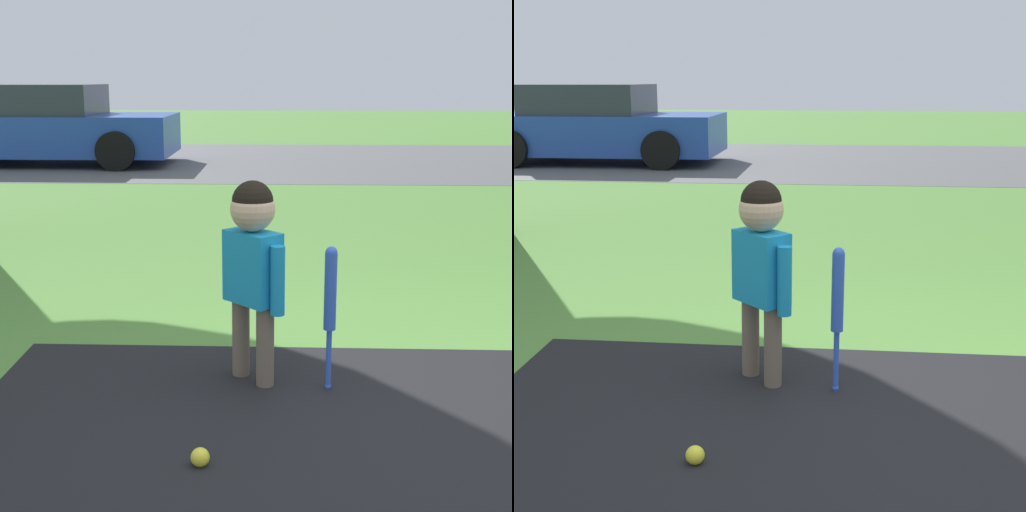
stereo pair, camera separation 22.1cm
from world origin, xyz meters
TOP-DOWN VIEW (x-y plane):
  - ground_plane at (0.00, 0.00)m, footprint 60.00×60.00m
  - street_strip at (0.00, 10.05)m, footprint 40.00×6.00m
  - child at (-0.79, 0.57)m, footprint 0.30×0.30m
  - baseball_bat at (-0.44, 0.48)m, footprint 0.06×0.06m
  - sports_ball at (-0.96, -0.22)m, footprint 0.07×0.07m
  - parked_car at (-4.55, 9.35)m, footprint 4.00×2.07m

SIDE VIEW (x-z plane):
  - ground_plane at x=0.00m, z-range 0.00..0.00m
  - street_strip at x=0.00m, z-range 0.00..0.01m
  - sports_ball at x=-0.96m, z-range 0.00..0.07m
  - baseball_bat at x=-0.44m, z-range 0.10..0.79m
  - parked_car at x=-4.55m, z-range -0.04..1.27m
  - child at x=-0.79m, z-range 0.14..1.11m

